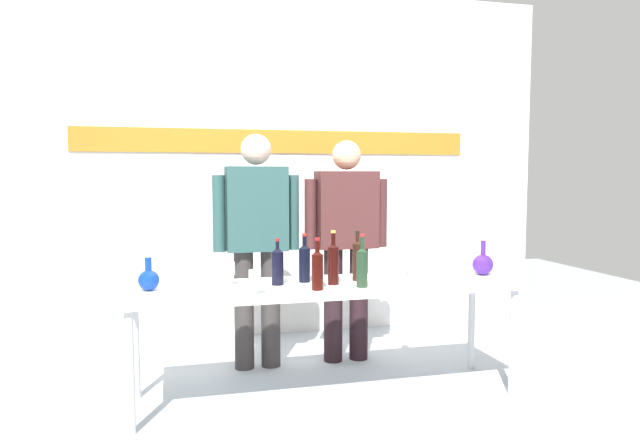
% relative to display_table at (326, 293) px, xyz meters
% --- Properties ---
extents(ground_plane, '(10.00, 10.00, 0.00)m').
position_rel_display_table_xyz_m(ground_plane, '(0.00, 0.00, -0.67)').
color(ground_plane, '#9AA6B0').
extents(back_wall, '(4.87, 0.11, 3.00)m').
position_rel_display_table_xyz_m(back_wall, '(0.00, 1.58, 0.84)').
color(back_wall, white).
rests_on(back_wall, ground).
extents(display_table, '(2.44, 0.63, 0.72)m').
position_rel_display_table_xyz_m(display_table, '(0.00, 0.00, 0.00)').
color(display_table, white).
rests_on(display_table, ground).
extents(decanter_blue_left, '(0.12, 0.12, 0.20)m').
position_rel_display_table_xyz_m(decanter_blue_left, '(-1.06, 0.04, 0.12)').
color(decanter_blue_left, '#0F35A2').
rests_on(decanter_blue_left, display_table).
extents(decanter_blue_right, '(0.14, 0.14, 0.24)m').
position_rel_display_table_xyz_m(decanter_blue_right, '(1.11, 0.04, 0.13)').
color(decanter_blue_right, '#45208D').
rests_on(decanter_blue_right, display_table).
extents(presenter_left, '(0.62, 0.22, 1.69)m').
position_rel_display_table_xyz_m(presenter_left, '(-0.34, 0.67, 0.31)').
color(presenter_left, '#363130').
rests_on(presenter_left, ground).
extents(presenter_right, '(0.64, 0.22, 1.65)m').
position_rel_display_table_xyz_m(presenter_right, '(0.34, 0.67, 0.29)').
color(presenter_right, black).
rests_on(presenter_right, ground).
extents(wine_bottle_0, '(0.07, 0.07, 0.34)m').
position_rel_display_table_xyz_m(wine_bottle_0, '(0.04, -0.04, 0.20)').
color(wine_bottle_0, black).
rests_on(wine_bottle_0, display_table).
extents(wine_bottle_1, '(0.07, 0.07, 0.31)m').
position_rel_display_table_xyz_m(wine_bottle_1, '(-0.10, -0.18, 0.18)').
color(wine_bottle_1, black).
rests_on(wine_bottle_1, display_table).
extents(wine_bottle_2, '(0.07, 0.07, 0.29)m').
position_rel_display_table_xyz_m(wine_bottle_2, '(-0.30, 0.04, 0.18)').
color(wine_bottle_2, black).
rests_on(wine_bottle_2, display_table).
extents(wine_bottle_3, '(0.07, 0.07, 0.31)m').
position_rel_display_table_xyz_m(wine_bottle_3, '(-0.12, 0.09, 0.19)').
color(wine_bottle_3, black).
rests_on(wine_bottle_3, display_table).
extents(wine_bottle_4, '(0.06, 0.06, 0.32)m').
position_rel_display_table_xyz_m(wine_bottle_4, '(0.22, 0.06, 0.20)').
color(wine_bottle_4, black).
rests_on(wine_bottle_4, display_table).
extents(wine_bottle_5, '(0.07, 0.07, 0.32)m').
position_rel_display_table_xyz_m(wine_bottle_5, '(0.18, -0.16, 0.19)').
color(wine_bottle_5, '#1F3621').
rests_on(wine_bottle_5, display_table).
extents(wine_glass_left_0, '(0.07, 0.07, 0.14)m').
position_rel_display_table_xyz_m(wine_glass_left_0, '(-0.48, -0.24, 0.16)').
color(wine_glass_left_0, white).
rests_on(wine_glass_left_0, display_table).
extents(wine_glass_left_1, '(0.06, 0.06, 0.16)m').
position_rel_display_table_xyz_m(wine_glass_left_1, '(-0.66, -0.15, 0.17)').
color(wine_glass_left_1, white).
rests_on(wine_glass_left_1, display_table).
extents(wine_glass_left_2, '(0.06, 0.06, 0.15)m').
position_rel_display_table_xyz_m(wine_glass_left_2, '(-0.59, 0.09, 0.16)').
color(wine_glass_left_2, white).
rests_on(wine_glass_left_2, display_table).
extents(wine_glass_left_3, '(0.06, 0.06, 0.14)m').
position_rel_display_table_xyz_m(wine_glass_left_3, '(-0.90, -0.07, 0.16)').
color(wine_glass_left_3, white).
rests_on(wine_glass_left_3, display_table).
extents(wine_glass_right_0, '(0.06, 0.06, 0.17)m').
position_rel_display_table_xyz_m(wine_glass_right_0, '(0.58, -0.23, 0.18)').
color(wine_glass_right_0, white).
rests_on(wine_glass_right_0, display_table).
extents(wine_glass_right_1, '(0.07, 0.07, 0.17)m').
position_rel_display_table_xyz_m(wine_glass_right_1, '(0.71, 0.12, 0.18)').
color(wine_glass_right_1, white).
rests_on(wine_glass_right_1, display_table).
extents(wine_glass_right_2, '(0.06, 0.06, 0.14)m').
position_rel_display_table_xyz_m(wine_glass_right_2, '(0.62, 0.14, 0.15)').
color(wine_glass_right_2, white).
rests_on(wine_glass_right_2, display_table).
extents(wine_glass_right_3, '(0.06, 0.06, 0.16)m').
position_rel_display_table_xyz_m(wine_glass_right_3, '(0.43, -0.05, 0.17)').
color(wine_glass_right_3, white).
rests_on(wine_glass_right_3, display_table).
extents(wine_glass_right_4, '(0.06, 0.06, 0.15)m').
position_rel_display_table_xyz_m(wine_glass_right_4, '(0.63, 0.25, 0.17)').
color(wine_glass_right_4, white).
rests_on(wine_glass_right_4, display_table).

